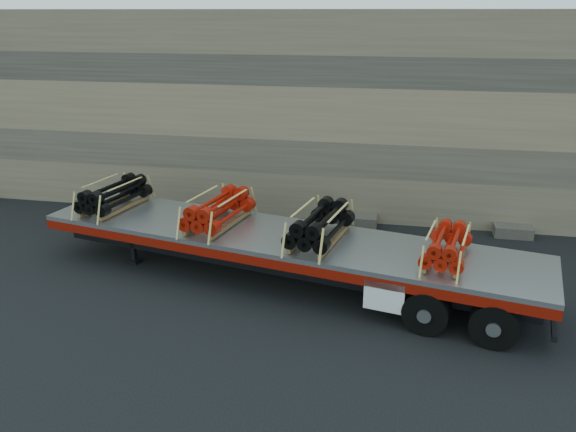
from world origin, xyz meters
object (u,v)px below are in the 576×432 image
at_px(bundle_midrear, 320,226).
at_px(bundle_rear, 447,247).
at_px(bundle_midfront, 218,211).
at_px(trailer, 280,258).
at_px(bundle_front, 114,196).

height_order(bundle_midrear, bundle_rear, bundle_midrear).
distance_m(bundle_midfront, bundle_midrear, 2.98).
bearing_deg(trailer, bundle_midrear, -0.00).
bearing_deg(bundle_midfront, bundle_front, -180.00).
relative_size(bundle_midfront, bundle_midrear, 0.99).
distance_m(trailer, bundle_front, 5.50).
distance_m(bundle_front, bundle_midrear, 6.52).
bearing_deg(bundle_rear, bundle_front, 180.00).
height_order(bundle_front, bundle_rear, bundle_front).
distance_m(bundle_midfront, bundle_rear, 6.14).
bearing_deg(bundle_front, trailer, 0.00).
relative_size(bundle_front, bundle_midfront, 0.97).
height_order(bundle_midfront, bundle_midrear, bundle_midrear).
bearing_deg(bundle_midfront, bundle_midrear, 0.00).
distance_m(trailer, bundle_midrear, 1.57).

